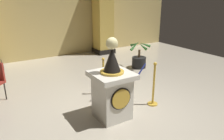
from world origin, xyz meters
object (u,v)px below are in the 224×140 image
at_px(stanchion_far, 103,82).
at_px(stanchion_near, 153,90).
at_px(potted_palm_right, 139,60).
at_px(pedestal_clock, 112,89).

bearing_deg(stanchion_far, stanchion_near, -58.21).
relative_size(stanchion_far, potted_palm_right, 0.99).
height_order(pedestal_clock, stanchion_far, pedestal_clock).
relative_size(stanchion_near, potted_palm_right, 1.05).
relative_size(stanchion_near, stanchion_far, 1.06).
distance_m(pedestal_clock, potted_palm_right, 3.58).
xyz_separation_m(pedestal_clock, stanchion_far, (0.42, 1.11, -0.30)).
bearing_deg(stanchion_near, pedestal_clock, 178.41).
bearing_deg(stanchion_near, stanchion_far, 121.79).
distance_m(stanchion_far, potted_palm_right, 2.57).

